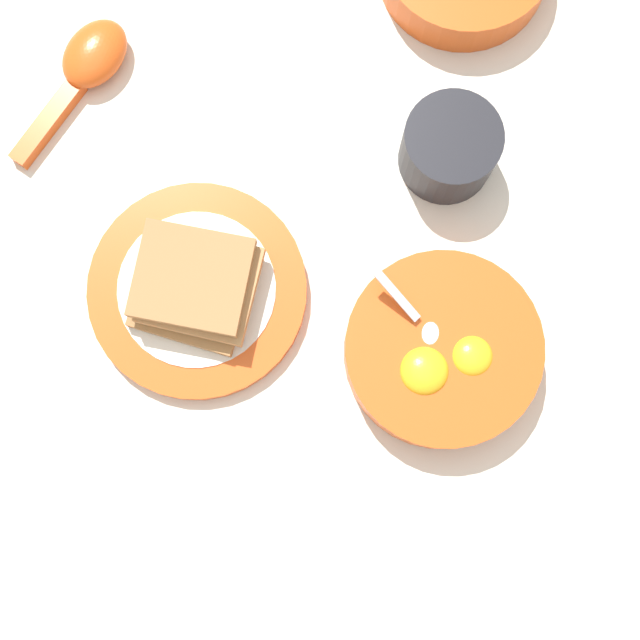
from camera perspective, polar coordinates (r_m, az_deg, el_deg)
The scene contains 6 objects.
ground_plane at distance 0.79m, azimuth -6.93°, elevation 7.51°, with size 3.00×3.00×0.00m, color silver.
egg_bowl at distance 0.75m, azimuth 7.81°, elevation -1.97°, with size 0.16×0.16×0.07m.
toast_plate at distance 0.77m, azimuth -7.60°, elevation 1.85°, with size 0.19×0.19×0.02m.
toast_sandwich at distance 0.74m, azimuth -7.83°, elevation 2.22°, with size 0.10×0.11×0.04m.
soup_spoon at distance 0.84m, azimuth -14.67°, elevation 15.53°, with size 0.15×0.10×0.03m.
drinking_cup at distance 0.78m, azimuth 8.30°, elevation 10.86°, with size 0.08×0.08×0.06m.
Camera 1 is at (-0.20, -0.12, 0.76)m, focal length 50.00 mm.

